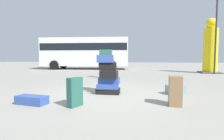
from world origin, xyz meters
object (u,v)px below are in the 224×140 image
object	(u,v)px
lamp_post	(217,11)
suitcase_tower	(108,76)
suitcase_teal_foreground_far	(75,92)
yellow_dummy_statue	(210,49)
suitcase_brown_right_side	(175,91)
suitcase_navy_left_side	(32,100)
suitcase_slate_white_trunk	(175,90)
parked_bus	(86,51)
person_bearded_onlooker	(104,62)

from	to	relation	value
lamp_post	suitcase_tower	bearing A→B (deg)	-126.48
suitcase_teal_foreground_far	yellow_dummy_statue	size ratio (longest dim) A/B	0.17
lamp_post	yellow_dummy_statue	bearing A→B (deg)	96.89
suitcase_tower	suitcase_brown_right_side	xyz separation A→B (m)	(1.91, -1.07, -0.22)
suitcase_teal_foreground_far	yellow_dummy_statue	bearing A→B (deg)	79.62
suitcase_navy_left_side	suitcase_slate_white_trunk	bearing A→B (deg)	33.85
suitcase_brown_right_side	parked_bus	xyz separation A→B (m)	(-6.94, 12.53, 1.47)
suitcase_slate_white_trunk	suitcase_navy_left_side	bearing A→B (deg)	-176.26
suitcase_slate_white_trunk	suitcase_navy_left_side	xyz separation A→B (m)	(-3.69, -1.96, -0.04)
suitcase_teal_foreground_far	parked_bus	world-z (taller)	parked_bus
person_bearded_onlooker	parked_bus	size ratio (longest dim) A/B	0.18
suitcase_brown_right_side	parked_bus	world-z (taller)	parked_bus
yellow_dummy_statue	parked_bus	bearing A→B (deg)	166.30
yellow_dummy_statue	lamp_post	size ratio (longest dim) A/B	0.60
suitcase_navy_left_side	person_bearded_onlooker	bearing A→B (deg)	91.67
yellow_dummy_statue	suitcase_slate_white_trunk	bearing A→B (deg)	-113.95
suitcase_teal_foreground_far	suitcase_slate_white_trunk	bearing A→B (deg)	58.00
suitcase_tower	suitcase_navy_left_side	distance (m)	2.32
suitcase_tower	person_bearded_onlooker	distance (m)	4.23
suitcase_brown_right_side	suitcase_slate_white_trunk	bearing A→B (deg)	82.95
suitcase_brown_right_side	lamp_post	xyz separation A→B (m)	(4.08, 9.17, 4.06)
parked_bus	lamp_post	bearing A→B (deg)	-24.01
suitcase_navy_left_side	lamp_post	bearing A→B (deg)	58.13
suitcase_tower	person_bearded_onlooker	world-z (taller)	person_bearded_onlooker
suitcase_brown_right_side	lamp_post	bearing A→B (deg)	68.18
suitcase_slate_white_trunk	parked_bus	world-z (taller)	parked_bus
suitcase_teal_foreground_far	lamp_post	world-z (taller)	lamp_post
suitcase_teal_foreground_far	suitcase_navy_left_side	world-z (taller)	suitcase_teal_foreground_far
suitcase_navy_left_side	parked_bus	size ratio (longest dim) A/B	0.09
suitcase_brown_right_side	yellow_dummy_statue	bearing A→B (deg)	70.12
suitcase_brown_right_side	suitcase_navy_left_side	world-z (taller)	suitcase_brown_right_side
suitcase_teal_foreground_far	parked_bus	size ratio (longest dim) A/B	0.08
suitcase_slate_white_trunk	lamp_post	bearing A→B (deg)	39.40
parked_bus	suitcase_slate_white_trunk	bearing A→B (deg)	-64.34
yellow_dummy_statue	parked_bus	xyz separation A→B (m)	(-10.94, 2.67, 0.00)
person_bearded_onlooker	suitcase_tower	bearing A→B (deg)	-5.10
suitcase_teal_foreground_far	person_bearded_onlooker	xyz separation A→B (m)	(-0.72, 5.69, 0.59)
person_bearded_onlooker	yellow_dummy_statue	xyz separation A→B (m)	(7.04, 4.74, 0.90)
suitcase_brown_right_side	person_bearded_onlooker	bearing A→B (deg)	122.91
suitcase_navy_left_side	yellow_dummy_statue	bearing A→B (deg)	60.32
person_bearded_onlooker	lamp_post	size ratio (longest dim) A/B	0.23
yellow_dummy_statue	lamp_post	distance (m)	2.68
suitcase_navy_left_side	yellow_dummy_statue	world-z (taller)	yellow_dummy_statue
suitcase_teal_foreground_far	yellow_dummy_statue	xyz separation A→B (m)	(6.32, 10.42, 1.49)
suitcase_slate_white_trunk	suitcase_teal_foreground_far	size ratio (longest dim) A/B	0.74
suitcase_tower	yellow_dummy_statue	bearing A→B (deg)	56.12
yellow_dummy_statue	suitcase_brown_right_side	bearing A→B (deg)	-112.05
suitcase_brown_right_side	person_bearded_onlooker	size ratio (longest dim) A/B	0.46
suitcase_tower	parked_bus	world-z (taller)	parked_bus
yellow_dummy_statue	lamp_post	bearing A→B (deg)	-83.11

